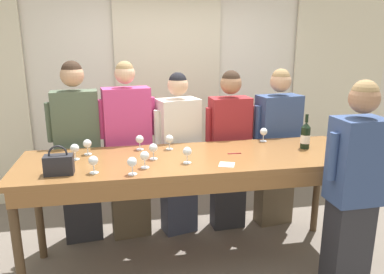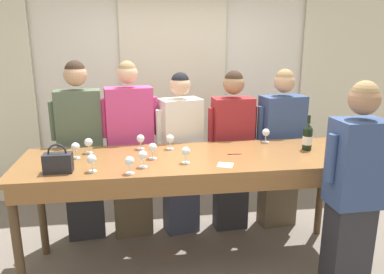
{
  "view_description": "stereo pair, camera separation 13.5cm",
  "coord_description": "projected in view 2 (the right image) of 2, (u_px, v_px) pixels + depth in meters",
  "views": [
    {
      "loc": [
        -0.57,
        -2.99,
        2.02
      ],
      "look_at": [
        0.0,
        0.09,
        1.19
      ],
      "focal_mm": 35.0,
      "sensor_mm": 36.0,
      "label": 1
    },
    {
      "loc": [
        -0.44,
        -3.02,
        2.02
      ],
      "look_at": [
        0.0,
        0.09,
        1.19
      ],
      "focal_mm": 35.0,
      "sensor_mm": 36.0,
      "label": 2
    }
  ],
  "objects": [
    {
      "name": "guest_cream_sweater",
      "position": [
        181.0,
        154.0,
        3.85
      ],
      "size": [
        0.52,
        0.35,
        1.69
      ],
      "color": "#383D51",
      "rests_on": "ground_plane"
    },
    {
      "name": "wine_glass_by_bottle",
      "position": [
        153.0,
        148.0,
        3.12
      ],
      "size": [
        0.07,
        0.07,
        0.13
      ],
      "color": "white",
      "rests_on": "tasting_bar"
    },
    {
      "name": "guest_striped_shirt",
      "position": [
        232.0,
        149.0,
        3.91
      ],
      "size": [
        0.52,
        0.26,
        1.71
      ],
      "color": "#28282D",
      "rests_on": "ground_plane"
    },
    {
      "name": "wine_glass_near_host",
      "position": [
        266.0,
        133.0,
        3.62
      ],
      "size": [
        0.07,
        0.07,
        0.13
      ],
      "color": "white",
      "rests_on": "tasting_bar"
    },
    {
      "name": "curtain_panel_center",
      "position": [
        174.0,
        93.0,
        4.74
      ],
      "size": [
        1.31,
        0.03,
        2.69
      ],
      "color": "beige",
      "rests_on": "ground_plane"
    },
    {
      "name": "wine_glass_center_left",
      "position": [
        75.0,
        147.0,
        3.14
      ],
      "size": [
        0.07,
        0.07,
        0.13
      ],
      "color": "white",
      "rests_on": "tasting_bar"
    },
    {
      "name": "guest_pink_top",
      "position": [
        131.0,
        150.0,
        3.76
      ],
      "size": [
        0.57,
        0.28,
        1.81
      ],
      "color": "brown",
      "rests_on": "ground_plane"
    },
    {
      "name": "wine_glass_front_mid",
      "position": [
        170.0,
        139.0,
        3.39
      ],
      "size": [
        0.07,
        0.07,
        0.13
      ],
      "color": "white",
      "rests_on": "tasting_bar"
    },
    {
      "name": "guest_navy_coat",
      "position": [
        280.0,
        148.0,
        3.99
      ],
      "size": [
        0.57,
        0.3,
        1.72
      ],
      "color": "brown",
      "rests_on": "ground_plane"
    },
    {
      "name": "wine_glass_center_mid",
      "position": [
        130.0,
        162.0,
        2.78
      ],
      "size": [
        0.07,
        0.07,
        0.13
      ],
      "color": "white",
      "rests_on": "tasting_bar"
    },
    {
      "name": "wine_bottle",
      "position": [
        308.0,
        137.0,
        3.37
      ],
      "size": [
        0.09,
        0.09,
        0.32
      ],
      "color": "black",
      "rests_on": "tasting_bar"
    },
    {
      "name": "handbag",
      "position": [
        58.0,
        162.0,
        2.81
      ],
      "size": [
        0.21,
        0.11,
        0.22
      ],
      "color": "#232328",
      "rests_on": "tasting_bar"
    },
    {
      "name": "pen",
      "position": [
        234.0,
        154.0,
        3.26
      ],
      "size": [
        0.12,
        0.02,
        0.01
      ],
      "color": "maroon",
      "rests_on": "tasting_bar"
    },
    {
      "name": "ground_plane",
      "position": [
        193.0,
        263.0,
        3.47
      ],
      "size": [
        18.0,
        18.0,
        0.0
      ],
      "primitive_type": "plane",
      "color": "#70665B"
    },
    {
      "name": "guest_olive_jacket",
      "position": [
        81.0,
        149.0,
        3.69
      ],
      "size": [
        0.54,
        0.25,
        1.82
      ],
      "color": "#28282D",
      "rests_on": "ground_plane"
    },
    {
      "name": "wine_glass_front_right",
      "position": [
        92.0,
        160.0,
        2.82
      ],
      "size": [
        0.07,
        0.07,
        0.13
      ],
      "color": "white",
      "rests_on": "tasting_bar"
    },
    {
      "name": "wine_glass_back_mid",
      "position": [
        143.0,
        156.0,
        2.92
      ],
      "size": [
        0.07,
        0.07,
        0.13
      ],
      "color": "white",
      "rests_on": "tasting_bar"
    },
    {
      "name": "wine_glass_back_right",
      "position": [
        141.0,
        139.0,
        3.4
      ],
      "size": [
        0.07,
        0.07,
        0.13
      ],
      "color": "white",
      "rests_on": "tasting_bar"
    },
    {
      "name": "napkin",
      "position": [
        225.0,
        165.0,
        2.98
      ],
      "size": [
        0.16,
        0.16,
        0.0
      ],
      "color": "white",
      "rests_on": "tasting_bar"
    },
    {
      "name": "wine_glass_front_left",
      "position": [
        88.0,
        143.0,
        3.27
      ],
      "size": [
        0.07,
        0.07,
        0.13
      ],
      "color": "white",
      "rests_on": "tasting_bar"
    },
    {
      "name": "wall_back",
      "position": [
        174.0,
        87.0,
        4.79
      ],
      "size": [
        12.0,
        0.06,
        2.8
      ],
      "color": "silver",
      "rests_on": "ground_plane"
    },
    {
      "name": "tasting_bar",
      "position": [
        194.0,
        169.0,
        3.2
      ],
      "size": [
        2.92,
        0.87,
        1.04
      ],
      "color": "brown",
      "rests_on": "ground_plane"
    },
    {
      "name": "curtain_panel_right",
      "position": [
        346.0,
        89.0,
        5.06
      ],
      "size": [
        1.31,
        0.03,
        2.69
      ],
      "color": "beige",
      "rests_on": "ground_plane"
    },
    {
      "name": "wine_glass_back_left",
      "position": [
        186.0,
        152.0,
        3.02
      ],
      "size": [
        0.07,
        0.07,
        0.13
      ],
      "color": "white",
      "rests_on": "tasting_bar"
    },
    {
      "name": "wine_glass_center_right",
      "position": [
        349.0,
        149.0,
        3.09
      ],
      "size": [
        0.07,
        0.07,
        0.13
      ],
      "color": "white",
      "rests_on": "tasting_bar"
    },
    {
      "name": "host_pouring",
      "position": [
        353.0,
        193.0,
        2.77
      ],
      "size": [
        0.47,
        0.28,
        1.74
      ],
      "color": "#28282D",
      "rests_on": "ground_plane"
    }
  ]
}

